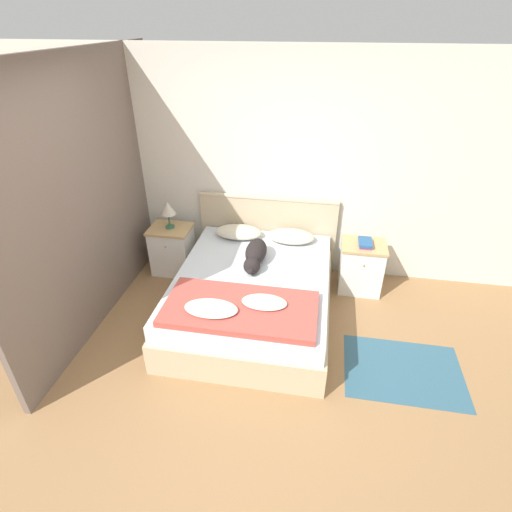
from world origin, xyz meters
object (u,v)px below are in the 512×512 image
(nightstand_right, at_px, (361,267))
(bed, at_px, (253,295))
(nightstand_left, at_px, (173,249))
(pillow_left, at_px, (239,232))
(pillow_right, at_px, (291,236))
(book_stack, at_px, (365,243))
(table_lamp, at_px, (168,209))
(dog, at_px, (255,254))

(nightstand_right, bearing_deg, bed, -148.33)
(nightstand_left, xyz_separation_m, pillow_left, (0.83, 0.07, 0.28))
(nightstand_right, xyz_separation_m, pillow_right, (-0.83, 0.07, 0.28))
(bed, distance_m, pillow_right, 0.89)
(nightstand_left, bearing_deg, book_stack, -0.59)
(pillow_left, distance_m, table_lamp, 0.87)
(bed, height_order, nightstand_left, nightstand_left)
(nightstand_right, xyz_separation_m, table_lamp, (-2.27, 0.01, 0.54))
(dog, bearing_deg, nightstand_right, 22.27)
(bed, height_order, table_lamp, table_lamp)
(pillow_left, distance_m, pillow_right, 0.62)
(book_stack, height_order, table_lamp, table_lamp)
(nightstand_left, height_order, book_stack, book_stack)
(nightstand_left, relative_size, pillow_left, 1.09)
(pillow_left, bearing_deg, table_lamp, -176.27)
(pillow_left, height_order, book_stack, book_stack)
(nightstand_right, xyz_separation_m, dog, (-1.15, -0.47, 0.32))
(nightstand_right, xyz_separation_m, book_stack, (0.00, -0.02, 0.33))
(nightstand_right, bearing_deg, book_stack, -80.25)
(nightstand_left, relative_size, book_stack, 2.66)
(nightstand_right, relative_size, book_stack, 2.66)
(pillow_right, bearing_deg, nightstand_right, -4.53)
(bed, relative_size, pillow_left, 3.60)
(pillow_left, distance_m, dog, 0.61)
(bed, distance_m, nightstand_left, 1.33)
(nightstand_left, bearing_deg, pillow_left, 4.53)
(bed, relative_size, nightstand_right, 3.30)
(dog, height_order, book_stack, dog)
(dog, distance_m, book_stack, 1.24)
(pillow_right, bearing_deg, book_stack, -6.11)
(nightstand_left, xyz_separation_m, book_stack, (2.27, -0.02, 0.33))
(nightstand_right, bearing_deg, nightstand_left, 180.00)
(bed, xyz_separation_m, nightstand_right, (1.14, 0.70, 0.04))
(bed, bearing_deg, table_lamp, 147.91)
(nightstand_left, relative_size, pillow_right, 1.09)
(dog, relative_size, book_stack, 2.90)
(dog, bearing_deg, book_stack, 21.19)
(nightstand_left, relative_size, nightstand_right, 1.00)
(bed, distance_m, book_stack, 1.38)
(dog, distance_m, table_lamp, 1.24)
(nightstand_right, relative_size, dog, 0.92)
(pillow_right, bearing_deg, nightstand_left, -177.40)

